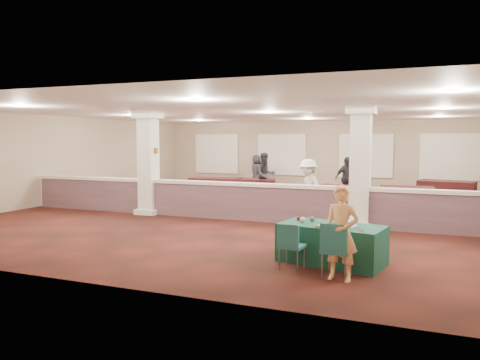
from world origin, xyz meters
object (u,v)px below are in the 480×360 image
at_px(conf_chair_main, 336,246).
at_px(far_table_back_left, 235,188).
at_px(attendee_a, 265,175).
at_px(conf_chair_side, 290,242).
at_px(attendee_d, 256,172).
at_px(woman, 341,233).
at_px(far_table_front_right, 407,197).
at_px(near_table, 331,244).
at_px(far_table_front_center, 343,195).
at_px(far_table_front_left, 216,188).
at_px(attendee_c, 346,178).
at_px(far_table_back_center, 253,188).
at_px(far_table_back_right, 446,191).
at_px(attendee_b, 308,187).

bearing_deg(conf_chair_main, far_table_back_left, 127.31).
height_order(conf_chair_main, attendee_a, attendee_a).
bearing_deg(conf_chair_side, attendee_a, 117.54).
relative_size(far_table_back_left, attendee_d, 1.20).
xyz_separation_m(woman, far_table_front_right, (0.66, 9.30, -0.44)).
distance_m(near_table, woman, 1.17).
bearing_deg(attendee_a, near_table, -104.48).
xyz_separation_m(near_table, far_table_front_center, (-1.12, 7.97, -0.02)).
relative_size(far_table_front_left, far_table_back_left, 1.05).
bearing_deg(conf_chair_side, far_table_back_left, 124.28).
xyz_separation_m(far_table_front_left, attendee_d, (0.30, 4.00, 0.39)).
xyz_separation_m(woman, attendee_c, (-1.58, 10.47, 0.04)).
relative_size(conf_chair_side, attendee_a, 0.47).
bearing_deg(far_table_back_left, attendee_c, 12.88).
bearing_deg(near_table, conf_chair_main, -64.24).
distance_m(far_table_back_center, attendee_c, 3.79).
height_order(near_table, far_table_back_right, far_table_back_right).
xyz_separation_m(conf_chair_side, far_table_back_center, (-4.38, 9.96, -0.14)).
bearing_deg(far_table_back_left, conf_chair_side, -62.06).
distance_m(far_table_front_left, far_table_front_right, 7.27).
relative_size(conf_chair_side, attendee_b, 0.49).
distance_m(woman, attendee_d, 14.72).
bearing_deg(conf_chair_side, far_table_front_right, 86.12).
relative_size(far_table_back_left, attendee_c, 1.14).
xyz_separation_m(attendee_b, attendee_d, (-4.19, 6.82, -0.07)).
bearing_deg(far_table_back_right, near_table, -102.81).
distance_m(conf_chair_main, far_table_back_right, 11.48).
xyz_separation_m(near_table, conf_chair_side, (-0.60, -0.73, 0.13)).
distance_m(conf_chair_side, attendee_b, 6.29).
distance_m(far_table_front_right, far_table_back_right, 2.43).
distance_m(near_table, far_table_front_center, 8.05).
height_order(attendee_a, attendee_d, attendee_a).
height_order(near_table, far_table_back_left, far_table_back_left).
distance_m(far_table_front_left, attendee_c, 5.17).
height_order(far_table_back_left, far_table_back_right, far_table_back_right).
xyz_separation_m(far_table_back_left, far_table_back_center, (0.50, 0.76, -0.02)).
distance_m(conf_chair_side, woman, 1.05).
bearing_deg(attendee_b, far_table_front_right, 90.59).
bearing_deg(far_table_front_left, conf_chair_main, -54.89).
xyz_separation_m(conf_chair_side, attendee_b, (-1.16, 6.18, 0.37)).
height_order(woman, attendee_b, attendee_b).
height_order(near_table, far_table_front_left, far_table_front_left).
height_order(far_table_front_center, attendee_a, attendee_a).
xyz_separation_m(near_table, conf_chair_main, (0.26, -0.99, 0.19)).
xyz_separation_m(conf_chair_main, woman, (0.10, -0.04, 0.23)).
height_order(attendee_b, attendee_d, attendee_b).
bearing_deg(far_table_back_left, far_table_front_center, -6.59).
height_order(conf_chair_main, far_table_back_left, conf_chair_main).
xyz_separation_m(conf_chair_main, far_table_back_center, (-5.24, 10.22, -0.20)).
xyz_separation_m(near_table, far_table_front_right, (1.02, 8.27, -0.01)).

